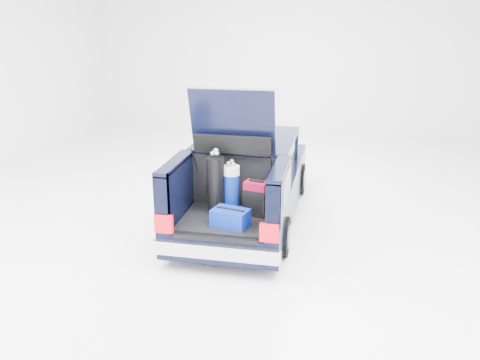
% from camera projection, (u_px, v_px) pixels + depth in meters
% --- Properties ---
extents(ground, '(14.00, 14.00, 0.00)m').
position_uv_depth(ground, '(246.00, 217.00, 9.12)').
color(ground, white).
rests_on(ground, ground).
extents(car, '(1.87, 4.65, 2.47)m').
position_uv_depth(car, '(247.00, 180.00, 9.01)').
color(car, black).
rests_on(car, ground).
extents(red_suitcase, '(0.37, 0.28, 0.56)m').
position_uv_depth(red_suitcase, '(256.00, 199.00, 7.56)').
color(red_suitcase, maroon).
rests_on(red_suitcase, car).
extents(black_golf_bag, '(0.35, 0.36, 0.99)m').
position_uv_depth(black_golf_bag, '(216.00, 185.00, 7.61)').
color(black_golf_bag, black).
rests_on(black_golf_bag, car).
extents(blue_golf_bag, '(0.33, 0.33, 0.83)m').
position_uv_depth(blue_golf_bag, '(231.00, 189.00, 7.64)').
color(blue_golf_bag, black).
rests_on(blue_golf_bag, car).
extents(blue_duffel, '(0.58, 0.44, 0.27)m').
position_uv_depth(blue_duffel, '(230.00, 218.00, 7.24)').
color(blue_duffel, navy).
rests_on(blue_duffel, car).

